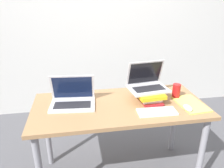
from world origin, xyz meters
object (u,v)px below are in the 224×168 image
(book_stack, at_px, (149,95))
(wireless_keyboard, at_px, (157,112))
(laptop_on_books, at_px, (147,83))
(soda_can, at_px, (176,91))
(notepad, at_px, (191,104))
(laptop_left, at_px, (73,99))
(mouse, at_px, (188,108))

(book_stack, bearing_deg, wireless_keyboard, -89.65)
(laptop_on_books, height_order, wireless_keyboard, laptop_on_books)
(laptop_on_books, distance_m, soda_can, 0.27)
(laptop_on_books, xyz_separation_m, notepad, (0.32, -0.16, -0.13))
(soda_can, bearing_deg, notepad, -64.69)
(laptop_left, bearing_deg, wireless_keyboard, -20.96)
(book_stack, relative_size, wireless_keyboard, 0.99)
(soda_can, bearing_deg, laptop_left, 178.60)
(laptop_left, bearing_deg, laptop_on_books, 0.49)
(soda_can, bearing_deg, book_stack, -176.45)
(notepad, bearing_deg, soda_can, 115.31)
(mouse, xyz_separation_m, soda_can, (0.00, 0.22, 0.04))
(mouse, height_order, soda_can, soda_can)
(book_stack, xyz_separation_m, mouse, (0.24, -0.20, -0.03))
(book_stack, relative_size, mouse, 2.81)
(laptop_left, bearing_deg, mouse, -15.58)
(laptop_left, bearing_deg, book_stack, -3.40)
(wireless_keyboard, relative_size, notepad, 0.94)
(book_stack, distance_m, notepad, 0.34)
(laptop_on_books, bearing_deg, soda_can, -5.98)
(book_stack, distance_m, laptop_on_books, 0.10)
(laptop_on_books, bearing_deg, book_stack, -84.53)
(laptop_left, xyz_separation_m, book_stack, (0.62, -0.04, 0.00))
(laptop_left, height_order, wireless_keyboard, laptop_left)
(notepad, xyz_separation_m, soda_can, (-0.06, 0.14, 0.06))
(wireless_keyboard, distance_m, soda_can, 0.33)
(book_stack, bearing_deg, notepad, -21.21)
(notepad, bearing_deg, laptop_on_books, 152.74)
(laptop_left, height_order, soda_can, laptop_left)
(mouse, xyz_separation_m, notepad, (0.07, 0.08, -0.01))
(laptop_left, distance_m, soda_can, 0.86)
(laptop_left, xyz_separation_m, wireless_keyboard, (0.62, -0.24, -0.04))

